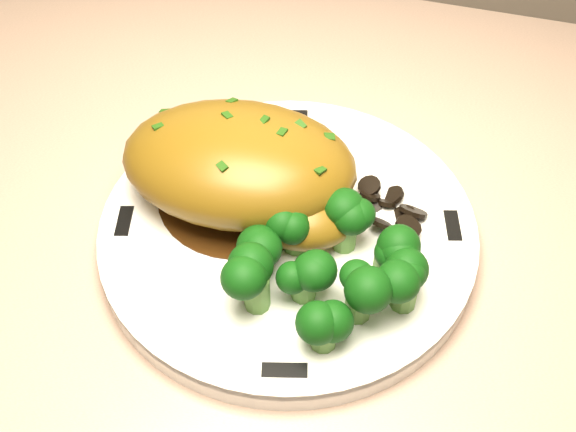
# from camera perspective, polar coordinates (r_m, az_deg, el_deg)

# --- Properties ---
(plate) EXTENTS (0.38, 0.38, 0.02)m
(plate) POSITION_cam_1_polar(r_m,az_deg,el_deg) (0.58, 0.00, -1.29)
(plate) COLOR white
(plate) RESTS_ON counter
(rim_accent_0) EXTENTS (0.02, 0.03, 0.00)m
(rim_accent_0) POSITION_cam_1_polar(r_m,az_deg,el_deg) (0.59, 12.88, -0.76)
(rim_accent_0) COLOR black
(rim_accent_0) RESTS_ON plate
(rim_accent_1) EXTENTS (0.03, 0.02, 0.00)m
(rim_accent_1) POSITION_cam_1_polar(r_m,az_deg,el_deg) (0.67, 0.20, 8.00)
(rim_accent_1) COLOR black
(rim_accent_1) RESTS_ON plate
(rim_accent_2) EXTENTS (0.02, 0.03, 0.00)m
(rim_accent_2) POSITION_cam_1_polar(r_m,az_deg,el_deg) (0.59, -12.81, -0.41)
(rim_accent_2) COLOR black
(rim_accent_2) RESTS_ON plate
(rim_accent_3) EXTENTS (0.03, 0.02, 0.00)m
(rim_accent_3) POSITION_cam_1_polar(r_m,az_deg,el_deg) (0.50, -0.28, -12.11)
(rim_accent_3) COLOR black
(rim_accent_3) RESTS_ON plate
(gravy_pool) EXTENTS (0.14, 0.14, 0.00)m
(gravy_pool) POSITION_cam_1_polar(r_m,az_deg,el_deg) (0.60, -3.73, 1.72)
(gravy_pool) COLOR #361C09
(gravy_pool) RESTS_ON plate
(chicken_breast) EXTENTS (0.20, 0.14, 0.07)m
(chicken_breast) POSITION_cam_1_polar(r_m,az_deg,el_deg) (0.57, -3.36, 3.73)
(chicken_breast) COLOR brown
(chicken_breast) RESTS_ON plate
(mushroom_pile) EXTENTS (0.09, 0.07, 0.02)m
(mushroom_pile) POSITION_cam_1_polar(r_m,az_deg,el_deg) (0.59, 5.51, 1.31)
(mushroom_pile) COLOR black
(mushroom_pile) RESTS_ON plate
(broccoli_florets) EXTENTS (0.14, 0.12, 0.04)m
(broccoli_florets) POSITION_cam_1_polar(r_m,az_deg,el_deg) (0.52, 3.00, -4.04)
(broccoli_florets) COLOR #578739
(broccoli_florets) RESTS_ON plate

